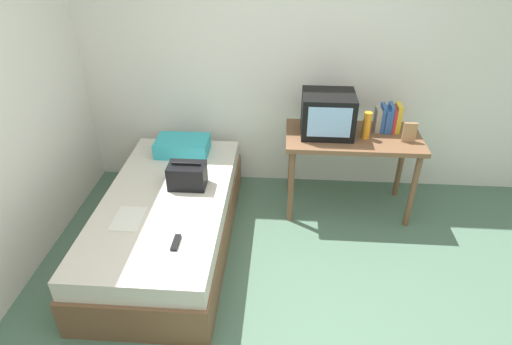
# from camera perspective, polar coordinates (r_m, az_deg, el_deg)

# --- Properties ---
(ground_plane) EXTENTS (8.00, 8.00, 0.00)m
(ground_plane) POSITION_cam_1_polar(r_m,az_deg,el_deg) (3.11, 3.50, -20.46)
(ground_plane) COLOR #4C6B56
(wall_back) EXTENTS (5.20, 0.10, 2.60)m
(wall_back) POSITION_cam_1_polar(r_m,az_deg,el_deg) (4.08, 4.65, 15.20)
(wall_back) COLOR silver
(wall_back) RESTS_ON ground
(bed) EXTENTS (1.00, 2.00, 0.48)m
(bed) POSITION_cam_1_polar(r_m,az_deg,el_deg) (3.67, -11.45, -6.18)
(bed) COLOR brown
(bed) RESTS_ON ground
(desk) EXTENTS (1.16, 0.60, 0.76)m
(desk) POSITION_cam_1_polar(r_m,az_deg,el_deg) (3.89, 12.51, 3.54)
(desk) COLOR brown
(desk) RESTS_ON ground
(tv) EXTENTS (0.44, 0.39, 0.36)m
(tv) POSITION_cam_1_polar(r_m,az_deg,el_deg) (3.76, 9.39, 7.59)
(tv) COLOR black
(tv) RESTS_ON desk
(water_bottle) EXTENTS (0.07, 0.07, 0.24)m
(water_bottle) POSITION_cam_1_polar(r_m,az_deg,el_deg) (3.77, 14.34, 6.00)
(water_bottle) COLOR orange
(water_bottle) RESTS_ON desk
(book_row) EXTENTS (0.21, 0.16, 0.25)m
(book_row) POSITION_cam_1_polar(r_m,az_deg,el_deg) (3.96, 16.94, 6.80)
(book_row) COLOR gray
(book_row) RESTS_ON desk
(picture_frame) EXTENTS (0.11, 0.02, 0.17)m
(picture_frame) POSITION_cam_1_polar(r_m,az_deg,el_deg) (3.83, 19.50, 4.99)
(picture_frame) COLOR #9E754C
(picture_frame) RESTS_ON desk
(pillow) EXTENTS (0.48, 0.32, 0.14)m
(pillow) POSITION_cam_1_polar(r_m,az_deg,el_deg) (4.08, -9.61, 3.45)
(pillow) COLOR #33A8B7
(pillow) RESTS_ON bed
(handbag) EXTENTS (0.30, 0.20, 0.22)m
(handbag) POSITION_cam_1_polar(r_m,az_deg,el_deg) (3.56, -9.01, -0.41)
(handbag) COLOR black
(handbag) RESTS_ON bed
(magazine) EXTENTS (0.21, 0.29, 0.01)m
(magazine) POSITION_cam_1_polar(r_m,az_deg,el_deg) (3.35, -16.40, -5.83)
(magazine) COLOR white
(magazine) RESTS_ON bed
(remote_dark) EXTENTS (0.04, 0.16, 0.02)m
(remote_dark) POSITION_cam_1_polar(r_m,az_deg,el_deg) (3.05, -10.47, -9.02)
(remote_dark) COLOR black
(remote_dark) RESTS_ON bed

